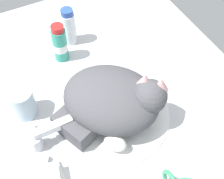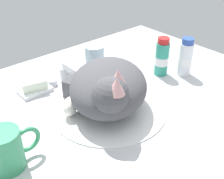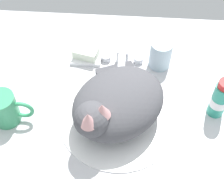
# 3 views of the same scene
# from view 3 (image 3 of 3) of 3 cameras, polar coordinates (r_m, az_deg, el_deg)

# --- Properties ---
(ground_plane) EXTENTS (1.10, 0.83, 0.03)m
(ground_plane) POSITION_cam_3_polar(r_m,az_deg,el_deg) (0.91, 1.02, -5.37)
(ground_plane) COLOR silver
(sink_basin) EXTENTS (0.31, 0.31, 0.01)m
(sink_basin) POSITION_cam_3_polar(r_m,az_deg,el_deg) (0.89, 1.04, -4.71)
(sink_basin) COLOR white
(sink_basin) RESTS_ON ground_plane
(faucet) EXTENTS (0.13, 0.12, 0.06)m
(faucet) POSITION_cam_3_polar(r_m,az_deg,el_deg) (0.99, 1.72, 5.34)
(faucet) COLOR silver
(faucet) RESTS_ON ground_plane
(cat) EXTENTS (0.31, 0.31, 0.15)m
(cat) POSITION_cam_3_polar(r_m,az_deg,el_deg) (0.83, 0.54, -2.35)
(cat) COLOR #4C4C51
(cat) RESTS_ON sink_basin
(coffee_mug) EXTENTS (0.11, 0.07, 0.09)m
(coffee_mug) POSITION_cam_3_polar(r_m,az_deg,el_deg) (0.90, -17.51, -3.13)
(coffee_mug) COLOR #389966
(coffee_mug) RESTS_ON ground_plane
(rinse_cup) EXTENTS (0.06, 0.06, 0.09)m
(rinse_cup) POSITION_cam_3_polar(r_m,az_deg,el_deg) (0.99, 8.17, 5.89)
(rinse_cup) COLOR silver
(rinse_cup) RESTS_ON ground_plane
(soap_dish) EXTENTS (0.09, 0.06, 0.01)m
(soap_dish) POSITION_cam_3_polar(r_m,az_deg,el_deg) (1.03, -4.36, 5.43)
(soap_dish) COLOR white
(soap_dish) RESTS_ON ground_plane
(soap_bar) EXTENTS (0.08, 0.06, 0.03)m
(soap_bar) POSITION_cam_3_polar(r_m,az_deg,el_deg) (1.01, -4.43, 6.20)
(soap_bar) COLOR silver
(soap_bar) RESTS_ON soap_dish
(toothpaste_bottle) EXTENTS (0.04, 0.04, 0.12)m
(toothpaste_bottle) POSITION_cam_3_polar(r_m,az_deg,el_deg) (0.90, 17.67, -1.53)
(toothpaste_bottle) COLOR teal
(toothpaste_bottle) RESTS_ON ground_plane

